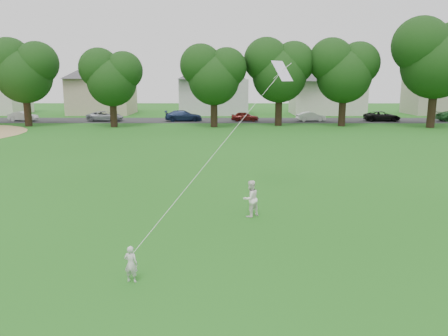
{
  "coord_description": "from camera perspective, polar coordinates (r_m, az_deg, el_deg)",
  "views": [
    {
      "loc": [
        1.68,
        -10.95,
        4.95
      ],
      "look_at": [
        1.62,
        2.0,
        2.3
      ],
      "focal_mm": 35.0,
      "sensor_mm": 36.0,
      "label": 1
    }
  ],
  "objects": [
    {
      "name": "ground",
      "position": [
        12.14,
        -7.91,
        -12.63
      ],
      "size": [
        160.0,
        160.0,
        0.0
      ],
      "primitive_type": "plane",
      "color": "#1D5814",
      "rests_on": "ground"
    },
    {
      "name": "street",
      "position": [
        53.21,
        -1.55,
        6.24
      ],
      "size": [
        90.0,
        7.0,
        0.01
      ],
      "primitive_type": "cube",
      "color": "#2D2D30",
      "rests_on": "ground"
    },
    {
      "name": "toddler",
      "position": [
        11.26,
        -12.06,
        -12.16
      ],
      "size": [
        0.38,
        0.29,
        0.94
      ],
      "primitive_type": "imported",
      "rotation": [
        0.0,
        0.0,
        2.95
      ],
      "color": "silver",
      "rests_on": "ground"
    },
    {
      "name": "older_boy",
      "position": [
        15.94,
        3.49,
        -4.02
      ],
      "size": [
        0.83,
        0.8,
        1.35
      ],
      "primitive_type": "imported",
      "rotation": [
        0.0,
        0.0,
        3.79
      ],
      "color": "white",
      "rests_on": "ground"
    },
    {
      "name": "kite",
      "position": [
        14.71,
        0.37,
        3.87
      ],
      "size": [
        2.95,
        5.11,
        11.2
      ],
      "color": "white",
      "rests_on": "ground"
    },
    {
      "name": "tree_row",
      "position": [
        46.41,
        0.01,
        13.36
      ],
      "size": [
        83.15,
        9.58,
        11.36
      ],
      "color": "black",
      "rests_on": "ground"
    },
    {
      "name": "parked_cars",
      "position": [
        52.22,
        3.64,
        6.78
      ],
      "size": [
        72.35,
        2.25,
        1.28
      ],
      "color": "black",
      "rests_on": "ground"
    },
    {
      "name": "house_row",
      "position": [
        62.98,
        -1.36,
        11.28
      ],
      "size": [
        76.77,
        14.02,
        9.47
      ],
      "color": "silver",
      "rests_on": "ground"
    }
  ]
}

